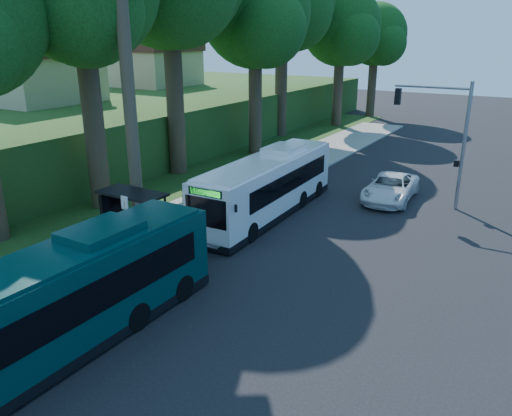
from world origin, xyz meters
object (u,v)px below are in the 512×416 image
Objects in this scene: pickup at (391,188)px; teal_bus at (60,300)px; bus_shelter at (131,206)px; white_bus at (268,185)px.

teal_bus is at bearing -105.15° from pickup.
white_bus is at bearing 62.66° from bus_shelter.
white_bus is at bearing -133.49° from pickup.
white_bus reaches higher than bus_shelter.
pickup is at bearing 78.73° from teal_bus.
white_bus is at bearing 93.78° from teal_bus.
teal_bus reaches higher than bus_shelter.
bus_shelter is 8.47m from teal_bus.
bus_shelter is at bearing 120.60° from teal_bus.
bus_shelter is 7.52m from white_bus.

